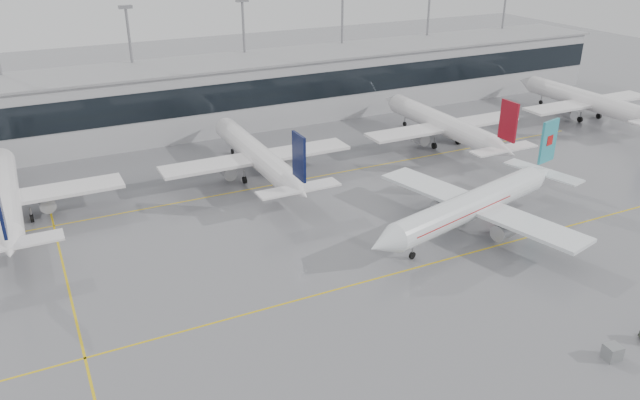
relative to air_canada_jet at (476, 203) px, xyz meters
name	(u,v)px	position (x,y,z in m)	size (l,w,h in m)	color
ground	(368,281)	(-18.65, -4.83, -3.68)	(320.00, 320.00, 0.00)	slate
taxi_line_main	(368,281)	(-18.65, -4.83, -3.68)	(120.00, 0.25, 0.01)	gold
taxi_line_north	(267,186)	(-18.65, 25.17, -3.68)	(120.00, 0.25, 0.01)	gold
taxi_line_cross	(67,280)	(-48.65, 10.17, -3.68)	(0.25, 60.00, 0.01)	gold
terminal	(202,97)	(-18.65, 57.17, 2.32)	(180.00, 15.00, 12.00)	#A6A6AA
terminal_glass	(214,99)	(-18.65, 49.62, 3.82)	(180.00, 0.20, 5.00)	black
terminal_roof	(200,64)	(-18.65, 57.17, 8.52)	(182.00, 16.00, 0.40)	gray
light_masts	(190,52)	(-18.65, 63.17, 9.66)	(156.40, 1.00, 22.60)	gray
air_canada_jet	(476,203)	(0.00, 0.00, 0.00)	(36.44, 29.67, 11.59)	white
parked_jet_b	(5,197)	(-53.65, 28.86, 0.03)	(29.64, 36.96, 11.72)	white
parked_jet_c	(257,155)	(-18.65, 28.86, 0.03)	(29.64, 36.96, 11.72)	white
parked_jet_d	(444,124)	(16.35, 28.86, 0.03)	(29.64, 36.96, 11.72)	white
parked_jet_e	(588,101)	(51.35, 28.86, 0.03)	(29.64, 36.96, 11.72)	white
gse_unit	(612,352)	(-5.53, -26.30, -2.96)	(1.44, 1.34, 1.44)	gray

